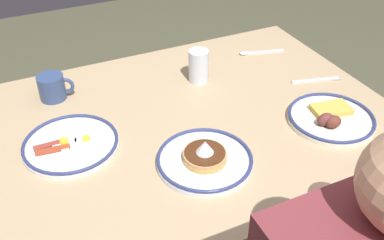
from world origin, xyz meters
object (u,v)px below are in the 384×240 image
object	(u,v)px
fork_near	(317,80)
coffee_mug	(52,87)
plate_far_companion	(205,159)
tea_spoon	(255,52)
drinking_glass	(199,68)
plate_near_main	(71,144)
plate_center_pancakes	(331,118)

from	to	relation	value
fork_near	coffee_mug	bearing A→B (deg)	-18.03
plate_far_companion	coffee_mug	bearing A→B (deg)	-58.39
fork_near	tea_spoon	xyz separation A→B (m)	(0.09, -0.28, 0.00)
drinking_glass	fork_near	xyz separation A→B (m)	(-0.39, 0.18, -0.05)
coffee_mug	fork_near	distance (m)	0.93
drinking_glass	plate_far_companion	bearing A→B (deg)	66.53
plate_far_companion	drinking_glass	size ratio (longest dim) A/B	2.29
plate_near_main	plate_center_pancakes	distance (m)	0.80
plate_near_main	tea_spoon	world-z (taller)	plate_near_main
plate_near_main	drinking_glass	bearing A→B (deg)	-159.84
coffee_mug	tea_spoon	xyz separation A→B (m)	(-0.79, 0.01, -0.04)
plate_far_companion	tea_spoon	bearing A→B (deg)	-133.39
plate_near_main	fork_near	bearing A→B (deg)	-179.98
plate_center_pancakes	plate_far_companion	size ratio (longest dim) A/B	1.00
drinking_glass	fork_near	bearing A→B (deg)	154.57
plate_far_companion	drinking_glass	distance (m)	0.45
drinking_glass	plate_center_pancakes	bearing A→B (deg)	123.66
drinking_glass	fork_near	world-z (taller)	drinking_glass
plate_far_companion	plate_center_pancakes	bearing A→B (deg)	-178.94
coffee_mug	plate_far_companion	bearing A→B (deg)	121.61
fork_near	plate_center_pancakes	bearing A→B (deg)	61.56
plate_near_main	plate_far_companion	distance (m)	0.39
plate_center_pancakes	fork_near	world-z (taller)	plate_center_pancakes
plate_far_companion	coffee_mug	xyz separation A→B (m)	(0.32, -0.51, 0.03)
plate_far_companion	fork_near	bearing A→B (deg)	-158.11
plate_near_main	fork_near	size ratio (longest dim) A/B	1.52
drinking_glass	fork_near	size ratio (longest dim) A/B	0.65
plate_center_pancakes	fork_near	size ratio (longest dim) A/B	1.48
fork_near	drinking_glass	bearing A→B (deg)	-25.43
coffee_mug	drinking_glass	xyz separation A→B (m)	(-0.49, 0.10, 0.01)
drinking_glass	tea_spoon	world-z (taller)	drinking_glass
plate_near_main	tea_spoon	distance (m)	0.84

